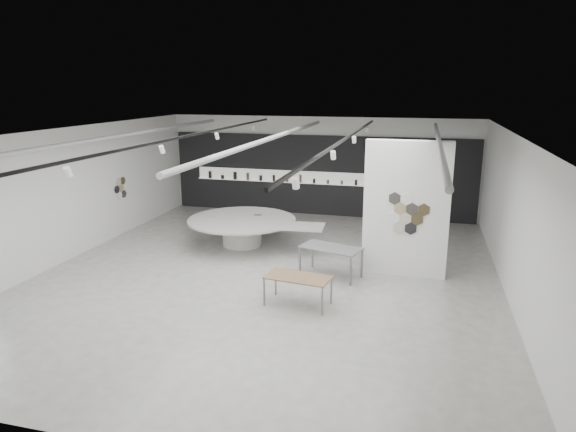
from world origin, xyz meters
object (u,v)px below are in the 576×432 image
(sample_table_stone, at_px, (331,250))
(kitchen_counter, at_px, (404,209))
(display_island, at_px, (244,228))
(partition_column, at_px, (406,209))
(sample_table_wood, at_px, (298,279))

(sample_table_stone, bearing_deg, kitchen_counter, 75.25)
(display_island, height_order, kitchen_counter, kitchen_counter)
(sample_table_stone, height_order, kitchen_counter, kitchen_counter)
(display_island, distance_m, kitchen_counter, 6.36)
(partition_column, bearing_deg, sample_table_wood, -130.30)
(partition_column, xyz_separation_m, kitchen_counter, (-0.22, 5.55, -1.31))
(sample_table_wood, bearing_deg, kitchen_counter, 76.06)
(display_island, height_order, sample_table_stone, display_island)
(sample_table_wood, bearing_deg, display_island, 124.24)
(display_island, bearing_deg, sample_table_wood, -60.63)
(sample_table_wood, relative_size, sample_table_stone, 0.90)
(partition_column, height_order, display_island, partition_column)
(display_island, distance_m, sample_table_stone, 3.72)
(sample_table_stone, bearing_deg, display_island, 147.51)
(sample_table_wood, height_order, kitchen_counter, kitchen_counter)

